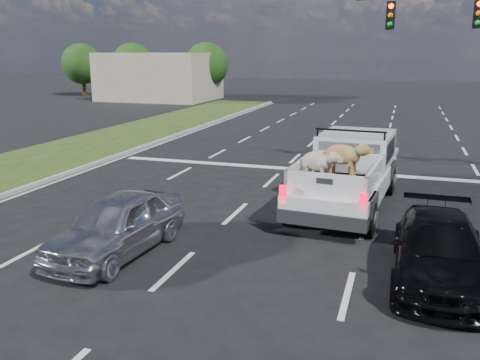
# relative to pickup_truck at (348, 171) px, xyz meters

# --- Properties ---
(ground) EXTENTS (160.00, 160.00, 0.00)m
(ground) POSITION_rel_pickup_truck_xyz_m (-1.08, -5.71, -1.04)
(ground) COLOR black
(ground) RESTS_ON ground
(road_markings) EXTENTS (17.75, 60.00, 0.01)m
(road_markings) POSITION_rel_pickup_truck_xyz_m (-1.08, 0.85, -1.04)
(road_markings) COLOR silver
(road_markings) RESTS_ON ground
(grass_median_left) EXTENTS (5.00, 60.00, 0.10)m
(grass_median_left) POSITION_rel_pickup_truck_xyz_m (-12.58, 0.29, -0.99)
(grass_median_left) COLOR #253F13
(grass_median_left) RESTS_ON ground
(curb_left) EXTENTS (0.15, 60.00, 0.14)m
(curb_left) POSITION_rel_pickup_truck_xyz_m (-10.13, 0.29, -0.97)
(curb_left) COLOR #9F9B92
(curb_left) RESTS_ON ground
(building_left) EXTENTS (10.00, 8.00, 4.40)m
(building_left) POSITION_rel_pickup_truck_xyz_m (-21.08, 30.29, 1.16)
(building_left) COLOR tan
(building_left) RESTS_ON ground
(tree_far_a) EXTENTS (4.20, 4.20, 5.40)m
(tree_far_a) POSITION_rel_pickup_truck_xyz_m (-31.08, 32.29, 2.24)
(tree_far_a) COLOR #332114
(tree_far_a) RESTS_ON ground
(tree_far_b) EXTENTS (4.20, 4.20, 5.40)m
(tree_far_b) POSITION_rel_pickup_truck_xyz_m (-25.08, 32.29, 2.24)
(tree_far_b) COLOR #332114
(tree_far_b) RESTS_ON ground
(tree_far_c) EXTENTS (4.20, 4.20, 5.40)m
(tree_far_c) POSITION_rel_pickup_truck_xyz_m (-17.08, 32.29, 2.24)
(tree_far_c) COLOR #332114
(tree_far_c) RESTS_ON ground
(pickup_truck) EXTENTS (2.64, 6.10, 2.23)m
(pickup_truck) POSITION_rel_pickup_truck_xyz_m (0.00, 0.00, 0.00)
(pickup_truck) COLOR black
(pickup_truck) RESTS_ON ground
(silver_sedan) EXTENTS (1.86, 4.01, 1.33)m
(silver_sedan) POSITION_rel_pickup_truck_xyz_m (-4.40, -5.23, -0.38)
(silver_sedan) COLOR #B5B8BC
(silver_sedan) RESTS_ON ground
(black_coupe) EXTENTS (1.73, 4.21, 1.22)m
(black_coupe) POSITION_rel_pickup_truck_xyz_m (2.25, -4.50, -0.43)
(black_coupe) COLOR black
(black_coupe) RESTS_ON ground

